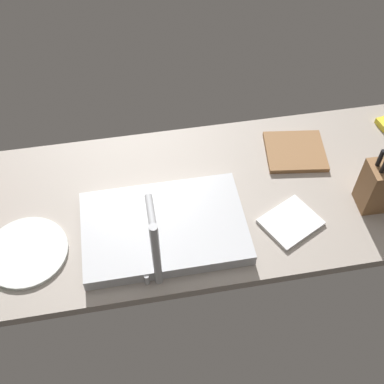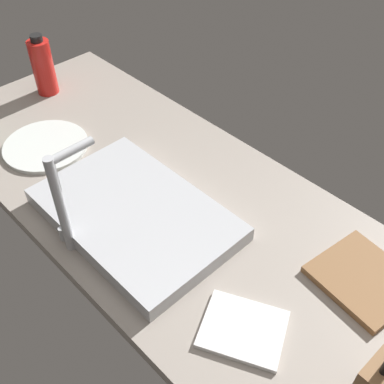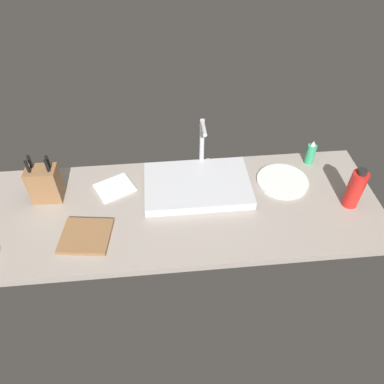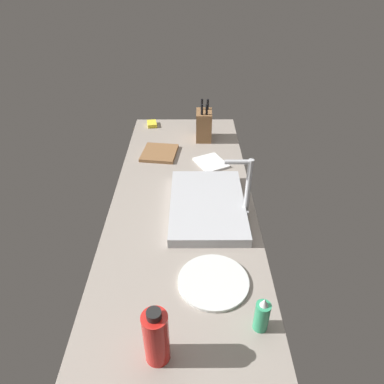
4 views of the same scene
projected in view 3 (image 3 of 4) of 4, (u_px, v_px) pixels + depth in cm
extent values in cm
cube|color=gray|center=(183.00, 209.00, 174.75)|extent=(186.16, 67.20, 3.50)
cube|color=#B7BABF|center=(197.00, 185.00, 180.65)|extent=(51.29, 33.61, 4.40)
cylinder|color=#B7BABF|center=(202.00, 144.00, 184.62)|extent=(2.40, 2.40, 28.25)
cylinder|color=#B7BABF|center=(204.00, 128.00, 171.54)|extent=(2.00, 10.87, 2.00)
cylinder|color=#B7BABF|center=(208.00, 162.00, 193.39)|extent=(1.60, 1.60, 4.00)
cube|color=brown|center=(45.00, 184.00, 171.41)|extent=(13.96, 9.76, 17.92)
cylinder|color=black|center=(27.00, 167.00, 161.70)|extent=(1.44, 1.44, 6.29)
cylinder|color=black|center=(30.00, 161.00, 164.19)|extent=(1.44, 1.44, 6.29)
cylinder|color=black|center=(47.00, 166.00, 162.11)|extent=(1.44, 1.44, 6.29)
cylinder|color=black|center=(48.00, 162.00, 164.13)|extent=(1.44, 1.44, 6.29)
cube|color=brown|center=(86.00, 236.00, 159.85)|extent=(23.39, 21.91, 1.80)
cylinder|color=#2D9966|center=(310.00, 154.00, 192.63)|extent=(4.73, 4.73, 11.03)
cone|color=silver|center=(313.00, 143.00, 187.76)|extent=(2.60, 2.60, 2.80)
cylinder|color=red|center=(355.00, 189.00, 168.16)|extent=(7.40, 7.40, 18.97)
cylinder|color=black|center=(362.00, 172.00, 160.71)|extent=(4.07, 4.07, 2.20)
cylinder|color=silver|center=(282.00, 181.00, 185.10)|extent=(25.72, 25.72, 1.20)
cube|color=white|center=(114.00, 188.00, 181.67)|extent=(21.87, 20.55, 1.20)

